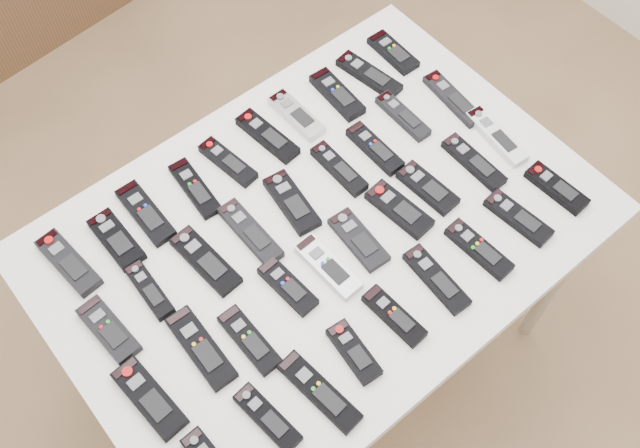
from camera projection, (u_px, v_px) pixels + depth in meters
ground at (278, 335)px, 2.34m from camera, size 4.00×4.00×0.00m
table at (320, 241)px, 1.70m from camera, size 1.25×0.88×0.78m
remote_0 at (69, 263)px, 1.59m from camera, size 0.07×0.19×0.02m
remote_1 at (116, 240)px, 1.62m from camera, size 0.06×0.16×0.02m
remote_2 at (146, 213)px, 1.66m from camera, size 0.06×0.18×0.02m
remote_3 at (195, 188)px, 1.69m from camera, size 0.06×0.18×0.02m
remote_4 at (228, 162)px, 1.73m from camera, size 0.07×0.17×0.02m
remote_5 at (268, 136)px, 1.77m from camera, size 0.07×0.19×0.02m
remote_6 at (296, 115)px, 1.80m from camera, size 0.06×0.17×0.02m
remote_7 at (337, 94)px, 1.84m from camera, size 0.07×0.17×0.02m
remote_8 at (369, 75)px, 1.87m from camera, size 0.08×0.19×0.02m
remote_9 at (393, 52)px, 1.91m from camera, size 0.06×0.16×0.02m
remote_10 at (109, 330)px, 1.51m from camera, size 0.07×0.17×0.02m
remote_11 at (150, 290)px, 1.56m from camera, size 0.05×0.15×0.02m
remote_12 at (206, 261)px, 1.59m from camera, size 0.07×0.19×0.02m
remote_13 at (250, 232)px, 1.63m from camera, size 0.05×0.19×0.02m
remote_14 at (292, 202)px, 1.67m from camera, size 0.08×0.18×0.02m
remote_15 at (339, 169)px, 1.72m from camera, size 0.04×0.17×0.02m
remote_16 at (375, 148)px, 1.75m from camera, size 0.05×0.17×0.02m
remote_17 at (403, 116)px, 1.80m from camera, size 0.05×0.17×0.02m
remote_18 at (453, 99)px, 1.83m from camera, size 0.07×0.20×0.02m
remote_19 at (149, 398)px, 1.43m from camera, size 0.07×0.19×0.02m
remote_20 at (201, 348)px, 1.49m from camera, size 0.06×0.20×0.02m
remote_21 at (249, 340)px, 1.50m from camera, size 0.05×0.16×0.02m
remote_22 at (288, 286)px, 1.56m from camera, size 0.06×0.15×0.02m
remote_23 at (328, 267)px, 1.59m from camera, size 0.06×0.18×0.02m
remote_24 at (359, 240)px, 1.62m from camera, size 0.07×0.17×0.02m
remote_25 at (399, 209)px, 1.66m from camera, size 0.08×0.17×0.02m
remote_26 at (428, 188)px, 1.69m from camera, size 0.07×0.16×0.02m
remote_27 at (474, 162)px, 1.73m from camera, size 0.05×0.18×0.02m
remote_28 at (496, 136)px, 1.77m from camera, size 0.07×0.20×0.02m
remote_30 at (267, 418)px, 1.41m from camera, size 0.06×0.16×0.02m
remote_31 at (319, 392)px, 1.44m from camera, size 0.07×0.20×0.02m
remote_32 at (354, 352)px, 1.48m from camera, size 0.06×0.14×0.02m
remote_33 at (394, 316)px, 1.52m from camera, size 0.06×0.16×0.02m
remote_34 at (436, 279)px, 1.57m from camera, size 0.06×0.18×0.02m
remote_35 at (479, 249)px, 1.61m from camera, size 0.06×0.17×0.02m
remote_36 at (518, 218)px, 1.65m from camera, size 0.07×0.17×0.02m
remote_37 at (557, 188)px, 1.69m from camera, size 0.06×0.16×0.02m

